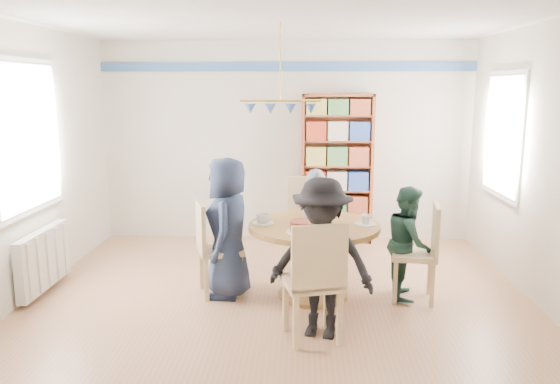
# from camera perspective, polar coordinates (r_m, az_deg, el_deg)

# --- Properties ---
(ground) EXTENTS (5.00, 5.00, 0.00)m
(ground) POSITION_cam_1_polar(r_m,az_deg,el_deg) (5.36, -0.18, -11.91)
(ground) COLOR #A87B58
(room_shell) EXTENTS (5.00, 5.00, 5.00)m
(room_shell) POSITION_cam_1_polar(r_m,az_deg,el_deg) (5.84, -2.38, 6.66)
(room_shell) COLOR white
(room_shell) RESTS_ON ground
(radiator) EXTENTS (0.12, 1.00, 0.60)m
(radiator) POSITION_cam_1_polar(r_m,az_deg,el_deg) (6.11, -23.46, -6.46)
(radiator) COLOR silver
(radiator) RESTS_ON ground
(dining_table) EXTENTS (1.30, 1.30, 0.75)m
(dining_table) POSITION_cam_1_polar(r_m,az_deg,el_deg) (5.45, 3.55, -5.34)
(dining_table) COLOR brown
(dining_table) RESTS_ON ground
(chair_left) EXTENTS (0.54, 0.54, 0.96)m
(chair_left) POSITION_cam_1_polar(r_m,az_deg,el_deg) (5.55, -7.09, -5.38)
(chair_left) COLOR tan
(chair_left) RESTS_ON ground
(chair_right) EXTENTS (0.49, 0.49, 0.97)m
(chair_right) POSITION_cam_1_polar(r_m,az_deg,el_deg) (5.55, 14.71, -5.65)
(chair_right) COLOR tan
(chair_right) RESTS_ON ground
(chair_far) EXTENTS (0.56, 0.56, 1.05)m
(chair_far) POSITION_cam_1_polar(r_m,az_deg,el_deg) (6.41, 2.98, -2.69)
(chair_far) COLOR tan
(chair_far) RESTS_ON ground
(chair_near) EXTENTS (0.55, 0.55, 1.03)m
(chair_near) POSITION_cam_1_polar(r_m,az_deg,el_deg) (4.48, 3.70, -8.83)
(chair_near) COLOR tan
(chair_near) RESTS_ON ground
(person_left) EXTENTS (0.46, 0.70, 1.41)m
(person_left) POSITION_cam_1_polar(r_m,az_deg,el_deg) (5.46, -5.48, -3.74)
(person_left) COLOR #192238
(person_left) RESTS_ON ground
(person_right) EXTENTS (0.50, 0.60, 1.13)m
(person_right) POSITION_cam_1_polar(r_m,az_deg,el_deg) (5.59, 13.29, -5.13)
(person_right) COLOR #1A342A
(person_right) RESTS_ON ground
(person_far) EXTENTS (0.49, 0.39, 1.18)m
(person_far) POSITION_cam_1_polar(r_m,az_deg,el_deg) (6.29, 3.68, -2.82)
(person_far) COLOR gray
(person_far) RESTS_ON ground
(person_near) EXTENTS (0.98, 0.71, 1.36)m
(person_near) POSITION_cam_1_polar(r_m,az_deg,el_deg) (4.57, 4.36, -6.94)
(person_near) COLOR black
(person_near) RESTS_ON ground
(bookshelf) EXTENTS (0.95, 0.29, 2.00)m
(bookshelf) POSITION_cam_1_polar(r_m,az_deg,el_deg) (7.38, 5.95, 2.27)
(bookshelf) COLOR brown
(bookshelf) RESTS_ON ground
(tableware) EXTENTS (1.22, 1.22, 0.32)m
(tableware) POSITION_cam_1_polar(r_m,az_deg,el_deg) (5.41, 3.29, -2.58)
(tableware) COLOR white
(tableware) RESTS_ON dining_table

